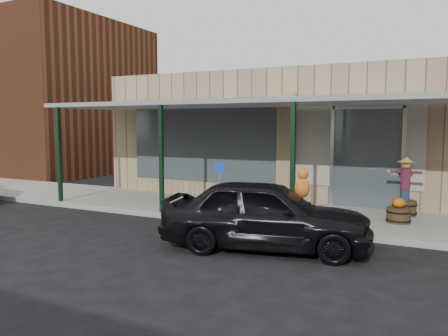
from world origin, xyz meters
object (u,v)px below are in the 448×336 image
at_px(handicap_sign, 220,181).
at_px(barrel_pumpkin, 399,213).
at_px(barrel_scarecrow, 405,196).
at_px(parked_sedan, 266,214).

bearing_deg(handicap_sign, barrel_pumpkin, 5.50).
relative_size(barrel_scarecrow, handicap_sign, 1.12).
bearing_deg(parked_sedan, handicap_sign, 32.68).
height_order(barrel_scarecrow, handicap_sign, barrel_scarecrow).
distance_m(barrel_pumpkin, parked_sedan, 3.73).
xyz_separation_m(barrel_pumpkin, handicap_sign, (-4.32, -0.88, 0.64)).
xyz_separation_m(barrel_scarecrow, barrel_pumpkin, (-0.07, -0.96, -0.28)).
xyz_separation_m(barrel_pumpkin, parked_sedan, (-2.26, -2.94, 0.33)).
distance_m(handicap_sign, parked_sedan, 2.94).
xyz_separation_m(barrel_scarecrow, parked_sedan, (-2.33, -3.90, 0.04)).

